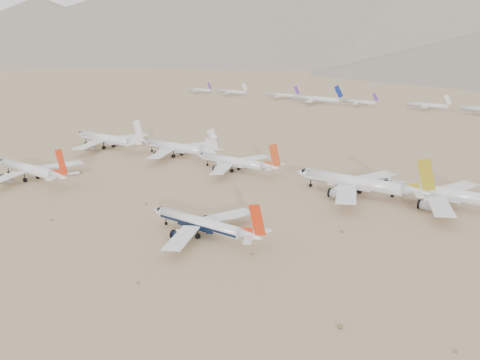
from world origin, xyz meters
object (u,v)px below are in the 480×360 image
(row2_white_trijet, at_px, (179,148))
(row2_navy_widebody, at_px, (447,194))
(second_airliner, at_px, (32,170))
(main_airliner, at_px, (204,224))

(row2_white_trijet, bearing_deg, row2_navy_widebody, -0.76)
(second_airliner, xyz_separation_m, row2_white_trijet, (21.55, 67.61, 0.25))
(second_airliner, height_order, row2_navy_widebody, row2_navy_widebody)
(main_airliner, distance_m, row2_white_trijet, 103.92)
(row2_navy_widebody, height_order, row2_white_trijet, row2_navy_widebody)
(main_airliner, height_order, second_airliner, second_airliner)
(second_airliner, relative_size, row2_white_trijet, 0.98)
(second_airliner, distance_m, row2_white_trijet, 70.96)
(main_airliner, relative_size, second_airliner, 0.85)
(row2_navy_widebody, bearing_deg, main_airliner, -127.36)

